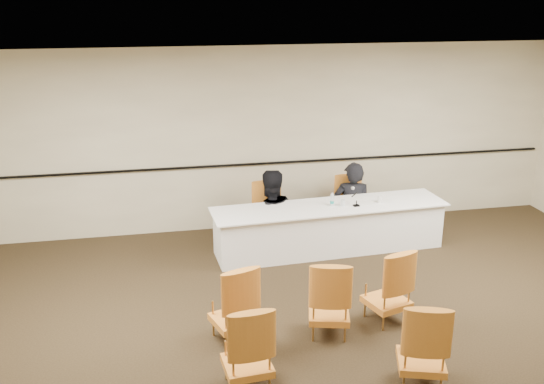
{
  "coord_description": "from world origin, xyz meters",
  "views": [
    {
      "loc": [
        -1.85,
        -5.48,
        3.8
      ],
      "look_at": [
        -0.21,
        2.6,
        1.06
      ],
      "focal_mm": 40.0,
      "sensor_mm": 36.0,
      "label": 1
    }
  ],
  "objects_px": {
    "panelist_second_chair": "(270,214)",
    "aud_chair_front_mid": "(329,297)",
    "water_bottle": "(332,199)",
    "drinking_glass": "(343,203)",
    "aud_chair_back_right": "(423,342)",
    "panelist_second": "(270,223)",
    "microphone": "(357,198)",
    "aud_chair_front_left": "(234,302)",
    "aud_chair_front_right": "(388,285)",
    "coffee_cup": "(380,199)",
    "aud_chair_back_left": "(247,346)",
    "panelist_main_chair": "(352,206)",
    "panelist_main": "(352,213)",
    "panel_table": "(329,228)"
  },
  "relations": [
    {
      "from": "coffee_cup",
      "to": "aud_chair_front_right",
      "type": "distance_m",
      "value": 2.28
    },
    {
      "from": "aud_chair_front_right",
      "to": "panel_table",
      "type": "bearing_deg",
      "value": 75.31
    },
    {
      "from": "panelist_main_chair",
      "to": "aud_chair_front_right",
      "type": "relative_size",
      "value": 1.0
    },
    {
      "from": "aud_chair_front_left",
      "to": "water_bottle",
      "type": "bearing_deg",
      "value": 33.13
    },
    {
      "from": "panel_table",
      "to": "drinking_glass",
      "type": "xyz_separation_m",
      "value": [
        0.19,
        -0.05,
        0.41
      ]
    },
    {
      "from": "drinking_glass",
      "to": "coffee_cup",
      "type": "height_order",
      "value": "coffee_cup"
    },
    {
      "from": "water_bottle",
      "to": "drinking_glass",
      "type": "distance_m",
      "value": 0.17
    },
    {
      "from": "aud_chair_front_right",
      "to": "coffee_cup",
      "type": "bearing_deg",
      "value": 55.05
    },
    {
      "from": "panel_table",
      "to": "coffee_cup",
      "type": "height_order",
      "value": "coffee_cup"
    },
    {
      "from": "microphone",
      "to": "aud_chair_front_right",
      "type": "bearing_deg",
      "value": -105.2
    },
    {
      "from": "microphone",
      "to": "aud_chair_front_mid",
      "type": "bearing_deg",
      "value": -122.5
    },
    {
      "from": "microphone",
      "to": "panelist_main",
      "type": "bearing_deg",
      "value": 69.43
    },
    {
      "from": "aud_chair_back_right",
      "to": "panelist_main_chair",
      "type": "bearing_deg",
      "value": 99.09
    },
    {
      "from": "aud_chair_front_mid",
      "to": "aud_chair_back_right",
      "type": "height_order",
      "value": "same"
    },
    {
      "from": "panelist_second",
      "to": "aud_chair_front_mid",
      "type": "xyz_separation_m",
      "value": [
        0.14,
        -2.81,
        0.16
      ]
    },
    {
      "from": "panelist_main_chair",
      "to": "drinking_glass",
      "type": "height_order",
      "value": "panelist_main_chair"
    },
    {
      "from": "aud_chair_front_right",
      "to": "aud_chair_back_right",
      "type": "height_order",
      "value": "same"
    },
    {
      "from": "microphone",
      "to": "aud_chair_back_right",
      "type": "height_order",
      "value": "microphone"
    },
    {
      "from": "coffee_cup",
      "to": "aud_chair_front_left",
      "type": "distance_m",
      "value": 3.4
    },
    {
      "from": "aud_chair_front_right",
      "to": "aud_chair_back_left",
      "type": "xyz_separation_m",
      "value": [
        -1.85,
        -0.95,
        0.0
      ]
    },
    {
      "from": "panel_table",
      "to": "aud_chair_front_right",
      "type": "relative_size",
      "value": 3.77
    },
    {
      "from": "panelist_second_chair",
      "to": "aud_chair_front_mid",
      "type": "height_order",
      "value": "same"
    },
    {
      "from": "panelist_second",
      "to": "microphone",
      "type": "height_order",
      "value": "panelist_second"
    },
    {
      "from": "coffee_cup",
      "to": "aud_chair_back_left",
      "type": "relative_size",
      "value": 0.12
    },
    {
      "from": "microphone",
      "to": "panelist_main_chair",
      "type": "bearing_deg",
      "value": 69.43
    },
    {
      "from": "water_bottle",
      "to": "aud_chair_back_right",
      "type": "distance_m",
      "value": 3.43
    },
    {
      "from": "aud_chair_back_left",
      "to": "panelist_main_chair",
      "type": "bearing_deg",
      "value": 53.08
    },
    {
      "from": "water_bottle",
      "to": "aud_chair_back_left",
      "type": "distance_m",
      "value": 3.62
    },
    {
      "from": "water_bottle",
      "to": "aud_chair_front_left",
      "type": "xyz_separation_m",
      "value": [
        -1.82,
        -2.22,
        -0.34
      ]
    },
    {
      "from": "aud_chair_back_left",
      "to": "panelist_second_chair",
      "type": "bearing_deg",
      "value": 70.63
    },
    {
      "from": "aud_chair_front_left",
      "to": "aud_chair_front_right",
      "type": "distance_m",
      "value": 1.86
    },
    {
      "from": "panelist_second_chair",
      "to": "aud_chair_back_left",
      "type": "bearing_deg",
      "value": -108.01
    },
    {
      "from": "panelist_main_chair",
      "to": "panelist_second_chair",
      "type": "relative_size",
      "value": 1.0
    },
    {
      "from": "water_bottle",
      "to": "drinking_glass",
      "type": "bearing_deg",
      "value": -18.97
    },
    {
      "from": "panelist_main",
      "to": "aud_chair_back_left",
      "type": "distance_m",
      "value": 4.37
    },
    {
      "from": "panelist_main_chair",
      "to": "aud_chair_front_right",
      "type": "bearing_deg",
      "value": -103.21
    },
    {
      "from": "panelist_main_chair",
      "to": "panelist_second",
      "type": "distance_m",
      "value": 1.39
    },
    {
      "from": "panelist_second_chair",
      "to": "aud_chair_front_left",
      "type": "bearing_deg",
      "value": -112.66
    },
    {
      "from": "panelist_second_chair",
      "to": "aud_chair_front_mid",
      "type": "bearing_deg",
      "value": -90.5
    },
    {
      "from": "water_bottle",
      "to": "aud_chair_front_right",
      "type": "height_order",
      "value": "aud_chair_front_right"
    },
    {
      "from": "water_bottle",
      "to": "microphone",
      "type": "bearing_deg",
      "value": -14.3
    },
    {
      "from": "drinking_glass",
      "to": "aud_chair_back_right",
      "type": "distance_m",
      "value": 3.38
    },
    {
      "from": "coffee_cup",
      "to": "aud_chair_front_mid",
      "type": "height_order",
      "value": "aud_chair_front_mid"
    },
    {
      "from": "aud_chair_front_mid",
      "to": "aud_chair_front_right",
      "type": "xyz_separation_m",
      "value": [
        0.77,
        0.15,
        0.0
      ]
    },
    {
      "from": "drinking_glass",
      "to": "aud_chair_front_left",
      "type": "relative_size",
      "value": 0.11
    },
    {
      "from": "microphone",
      "to": "aud_chair_front_left",
      "type": "bearing_deg",
      "value": -142.13
    },
    {
      "from": "panel_table",
      "to": "panelist_second_chair",
      "type": "xyz_separation_m",
      "value": [
        -0.83,
        0.49,
        0.12
      ]
    },
    {
      "from": "panelist_main",
      "to": "aud_chair_back_left",
      "type": "xyz_separation_m",
      "value": [
        -2.33,
        -3.69,
        0.12
      ]
    },
    {
      "from": "panel_table",
      "to": "aud_chair_front_right",
      "type": "height_order",
      "value": "aud_chair_front_right"
    },
    {
      "from": "panelist_second_chair",
      "to": "aud_chair_front_left",
      "type": "xyz_separation_m",
      "value": [
        -0.95,
        -2.72,
        0.0
      ]
    }
  ]
}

